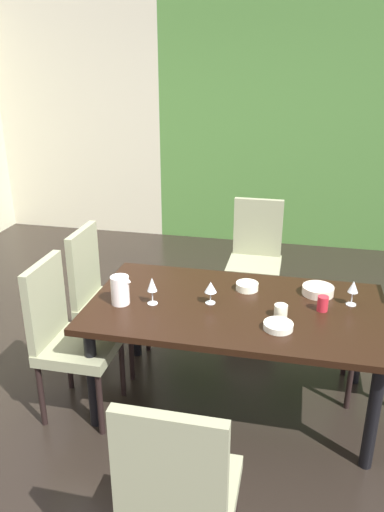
# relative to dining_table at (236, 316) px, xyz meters

# --- Properties ---
(ground_plane) EXTENTS (5.87, 6.13, 0.02)m
(ground_plane) POSITION_rel_dining_table_xyz_m (-0.61, 0.15, -0.65)
(ground_plane) COLOR black
(back_panel_interior) EXTENTS (2.18, 0.10, 2.82)m
(back_panel_interior) POSITION_rel_dining_table_xyz_m (-2.45, 3.17, 0.77)
(back_panel_interior) COLOR beige
(back_panel_interior) RESTS_ON ground_plane
(garden_window_panel) EXTENTS (3.69, 0.10, 2.82)m
(garden_window_panel) POSITION_rel_dining_table_xyz_m (0.48, 3.17, 0.77)
(garden_window_panel) COLOR #477734
(garden_window_panel) RESTS_ON ground_plane
(dining_table) EXTENTS (1.80, 1.00, 0.71)m
(dining_table) POSITION_rel_dining_table_xyz_m (0.00, 0.00, 0.00)
(dining_table) COLOR black
(dining_table) RESTS_ON ground_plane
(chair_left_far) EXTENTS (0.44, 0.44, 1.02)m
(chair_left_far) POSITION_rel_dining_table_xyz_m (-1.00, 0.28, -0.07)
(chair_left_far) COLOR gray
(chair_left_far) RESTS_ON ground_plane
(chair_head_near) EXTENTS (0.44, 0.44, 1.01)m
(chair_head_near) POSITION_rel_dining_table_xyz_m (-0.05, -1.30, -0.08)
(chair_head_near) COLOR gray
(chair_head_near) RESTS_ON ground_plane
(chair_left_near) EXTENTS (0.44, 0.44, 1.01)m
(chair_left_near) POSITION_rel_dining_table_xyz_m (-1.00, -0.28, -0.08)
(chair_left_near) COLOR gray
(chair_left_near) RESTS_ON ground_plane
(chair_head_far) EXTENTS (0.44, 0.45, 1.00)m
(chair_head_far) POSITION_rel_dining_table_xyz_m (-0.01, 1.30, -0.08)
(chair_head_far) COLOR gray
(chair_head_far) RESTS_ON ground_plane
(wine_glass_corner) EXTENTS (0.07, 0.07, 0.14)m
(wine_glass_corner) POSITION_rel_dining_table_xyz_m (-0.16, -0.01, 0.18)
(wine_glass_corner) COLOR silver
(wine_glass_corner) RESTS_ON dining_table
(wine_glass_right) EXTENTS (0.06, 0.06, 0.16)m
(wine_glass_right) POSITION_rel_dining_table_xyz_m (0.68, 0.16, 0.19)
(wine_glass_right) COLOR silver
(wine_glass_right) RESTS_ON dining_table
(wine_glass_west) EXTENTS (0.06, 0.06, 0.17)m
(wine_glass_west) POSITION_rel_dining_table_xyz_m (-0.51, -0.09, 0.20)
(wine_glass_west) COLOR silver
(wine_glass_west) RESTS_ON dining_table
(serving_bowl_center) EXTENTS (0.15, 0.15, 0.05)m
(serving_bowl_center) POSITION_rel_dining_table_xyz_m (0.04, 0.23, 0.10)
(serving_bowl_center) COLOR white
(serving_bowl_center) RESTS_ON dining_table
(serving_bowl_near_window) EXTENTS (0.17, 0.17, 0.04)m
(serving_bowl_near_window) POSITION_rel_dining_table_xyz_m (0.26, -0.23, 0.09)
(serving_bowl_near_window) COLOR silver
(serving_bowl_near_window) RESTS_ON dining_table
(serving_bowl_left) EXTENTS (0.20, 0.20, 0.05)m
(serving_bowl_left) POSITION_rel_dining_table_xyz_m (0.49, 0.26, 0.10)
(serving_bowl_left) COLOR beige
(serving_bowl_left) RESTS_ON dining_table
(cup_front) EXTENTS (0.08, 0.08, 0.07)m
(cup_front) POSITION_rel_dining_table_xyz_m (0.27, -0.08, 0.11)
(cup_front) COLOR beige
(cup_front) RESTS_ON dining_table
(cup_rear) EXTENTS (0.06, 0.06, 0.09)m
(cup_rear) POSITION_rel_dining_table_xyz_m (0.51, 0.04, 0.12)
(cup_rear) COLOR red
(cup_rear) RESTS_ON dining_table
(pitcher_south) EXTENTS (0.13, 0.11, 0.18)m
(pitcher_south) POSITION_rel_dining_table_xyz_m (-0.70, -0.13, 0.17)
(pitcher_south) COLOR white
(pitcher_south) RESTS_ON dining_table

